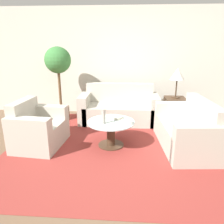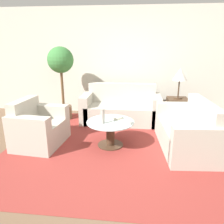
{
  "view_description": "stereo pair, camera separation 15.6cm",
  "coord_description": "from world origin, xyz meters",
  "views": [
    {
      "loc": [
        0.15,
        -2.88,
        1.75
      ],
      "look_at": [
        -0.12,
        0.92,
        0.55
      ],
      "focal_mm": 35.0,
      "sensor_mm": 36.0,
      "label": 1
    },
    {
      "loc": [
        0.3,
        -2.86,
        1.75
      ],
      "look_at": [
        -0.12,
        0.92,
        0.55
      ],
      "focal_mm": 35.0,
      "sensor_mm": 36.0,
      "label": 2
    }
  ],
  "objects": [
    {
      "name": "ground_plane",
      "position": [
        0.0,
        0.0,
        0.0
      ],
      "size": [
        14.0,
        14.0,
        0.0
      ],
      "primitive_type": "plane",
      "color": "brown"
    },
    {
      "name": "wall_back",
      "position": [
        0.0,
        2.69,
        1.3
      ],
      "size": [
        10.0,
        0.06,
        2.6
      ],
      "color": "beige",
      "rests_on": "ground_plane"
    },
    {
      "name": "rug",
      "position": [
        -0.12,
        0.67,
        0.0
      ],
      "size": [
        3.56,
        3.49,
        0.01
      ],
      "color": "maroon",
      "rests_on": "ground_plane"
    },
    {
      "name": "sofa_main",
      "position": [
        -0.03,
        2.0,
        0.29
      ],
      "size": [
        1.77,
        0.81,
        0.85
      ],
      "color": "#B2AD9E",
      "rests_on": "ground_plane"
    },
    {
      "name": "armchair",
      "position": [
        -1.43,
        0.6,
        0.29
      ],
      "size": [
        0.82,
        1.0,
        0.82
      ],
      "rotation": [
        0.0,
        0.0,
        1.48
      ],
      "color": "#B2AD9E",
      "rests_on": "ground_plane"
    },
    {
      "name": "loveseat",
      "position": [
        1.23,
        0.73,
        0.29
      ],
      "size": [
        0.88,
        1.55,
        0.84
      ],
      "rotation": [
        0.0,
        0.0,
        -1.49
      ],
      "color": "#B2AD9E",
      "rests_on": "ground_plane"
    },
    {
      "name": "coffee_table",
      "position": [
        -0.12,
        0.67,
        0.29
      ],
      "size": [
        0.83,
        0.83,
        0.46
      ],
      "color": "#422D1E",
      "rests_on": "ground_plane"
    },
    {
      "name": "side_table",
      "position": [
        1.22,
        1.95,
        0.29
      ],
      "size": [
        0.44,
        0.44,
        0.59
      ],
      "color": "#422D1E",
      "rests_on": "ground_plane"
    },
    {
      "name": "table_lamp",
      "position": [
        1.22,
        1.95,
        1.1
      ],
      "size": [
        0.3,
        0.3,
        0.65
      ],
      "color": "#422D1E",
      "rests_on": "side_table"
    },
    {
      "name": "potted_plant",
      "position": [
        -1.42,
        2.03,
        1.17
      ],
      "size": [
        0.59,
        0.59,
        1.69
      ],
      "color": "brown",
      "rests_on": "ground_plane"
    },
    {
      "name": "vase",
      "position": [
        -0.24,
        0.57,
        0.58
      ],
      "size": [
        0.07,
        0.07,
        0.25
      ],
      "color": "#9E998E",
      "rests_on": "coffee_table"
    },
    {
      "name": "bowl",
      "position": [
        -0.03,
        0.83,
        0.48
      ],
      "size": [
        0.2,
        0.2,
        0.05
      ],
      "color": "beige",
      "rests_on": "coffee_table"
    },
    {
      "name": "book_stack",
      "position": [
        0.15,
        0.58,
        0.49
      ],
      "size": [
        0.18,
        0.17,
        0.06
      ],
      "rotation": [
        0.0,
        0.0,
        0.13
      ],
      "color": "beige",
      "rests_on": "coffee_table"
    }
  ]
}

